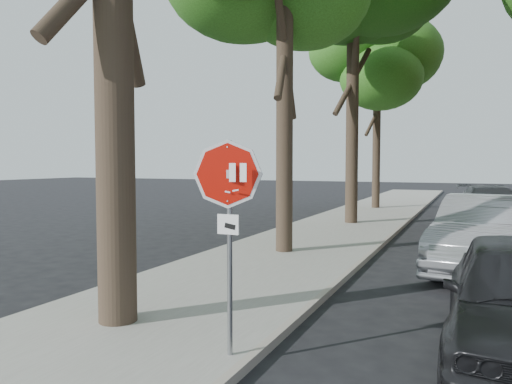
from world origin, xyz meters
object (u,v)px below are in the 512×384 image
(tree_mid_b, at_px, (353,19))
(tree_far, at_px, (377,71))
(stop_sign, at_px, (229,205))
(car_b, at_px, (486,234))
(car_c, at_px, (490,206))

(tree_mid_b, bearing_deg, tree_far, 92.44)
(stop_sign, height_order, tree_mid_b, tree_mid_b)
(stop_sign, bearing_deg, tree_mid_b, 96.95)
(tree_far, distance_m, car_b, 16.31)
(stop_sign, xyz_separation_m, car_b, (2.96, 6.97, -1.09))
(tree_mid_b, xyz_separation_m, car_b, (4.69, -7.18, -7.14))
(tree_mid_b, xyz_separation_m, car_c, (5.01, 1.67, -7.21))
(stop_sign, height_order, car_b, stop_sign)
(stop_sign, bearing_deg, tree_far, 95.46)
(tree_far, bearing_deg, tree_mid_b, -87.56)
(tree_mid_b, relative_size, car_b, 2.00)
(car_b, height_order, car_c, car_b)
(car_b, distance_m, car_c, 8.86)
(stop_sign, distance_m, car_c, 16.20)
(tree_mid_b, height_order, car_b, tree_mid_b)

